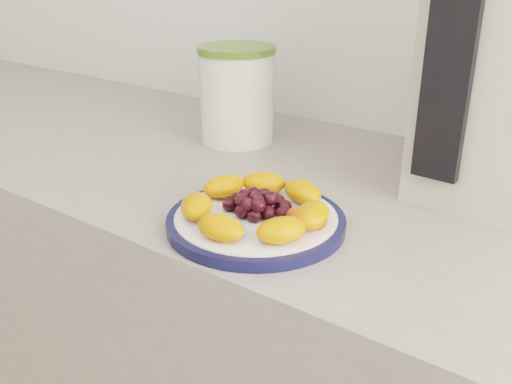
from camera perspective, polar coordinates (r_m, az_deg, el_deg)
The scene contains 6 objects.
plate_rim at distance 0.74m, azimuth -0.00°, elevation -3.00°, with size 0.23×0.23×0.01m, color #0E1236.
plate_face at distance 0.74m, azimuth -0.00°, elevation -2.93°, with size 0.21×0.21×0.02m, color white.
canister at distance 1.06m, azimuth -1.91°, elevation 9.41°, with size 0.14×0.14×0.16m, color #516720.
canister_lid at distance 1.05m, azimuth -1.97°, elevation 14.06°, with size 0.14×0.14×0.01m, color #4A6A24.
appliance_panel at distance 0.77m, azimuth 18.61°, elevation 10.59°, with size 0.06×0.02×0.26m, color black.
fruit_plate at distance 0.73m, azimuth 0.44°, elevation -1.33°, with size 0.20×0.20×0.03m.
Camera 1 is at (0.41, 0.49, 1.24)m, focal length 40.00 mm.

